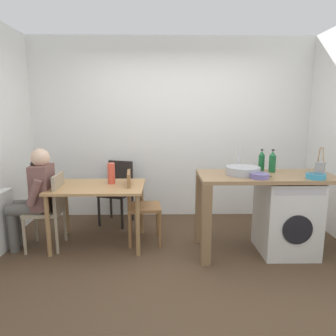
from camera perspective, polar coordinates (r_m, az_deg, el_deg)
The scene contains 18 objects.
ground_plane at distance 3.34m, azimuth 1.51°, elevation -18.33°, with size 5.46×5.46×0.00m, color #4C3826.
wall_back at distance 4.68m, azimuth 0.65°, elevation 7.31°, with size 4.60×0.10×2.70m, color white.
dining_table at distance 3.76m, azimuth -13.02°, elevation -4.66°, with size 1.10×0.76×0.74m.
chair_person_seat at distance 3.86m, azimuth -21.23°, elevation -6.81°, with size 0.42×0.42×0.90m.
chair_opposite at distance 3.77m, azimuth -5.66°, elevation -6.54°, with size 0.43×0.43×0.90m.
chair_spare_by_wall at distance 4.51m, azimuth -9.40°, elevation -3.80°, with size 0.51×0.51×0.90m.
seated_person at distance 3.87m, azimuth -23.67°, elevation -4.43°, with size 0.51×0.52×1.20m.
kitchen_counter at distance 3.53m, azimuth 14.55°, elevation -3.73°, with size 1.50×0.68×0.92m.
washing_machine at distance 3.78m, azimuth 21.35°, elevation -8.45°, with size 0.60×0.61×0.86m.
sink_basin at distance 3.48m, azimuth 13.89°, elevation -0.49°, with size 0.38×0.38×0.09m, color #9EA0A5.
tap at distance 3.63m, azimuth 13.24°, elevation 1.52°, with size 0.02×0.02×0.28m, color #B2B2B7.
bottle_tall_green at distance 3.77m, azimuth 17.18°, elevation 1.29°, with size 0.07×0.07×0.26m.
bottle_squat_brown at distance 3.71m, azimuth 19.04°, elevation 1.11°, with size 0.08×0.08×0.27m.
mixing_bowl at distance 3.33m, azimuth 16.85°, elevation -1.38°, with size 0.20×0.20×0.05m.
utensil_crock at distance 3.84m, azimuth 26.68°, elevation 0.09°, with size 0.11×0.11×0.30m.
colander at distance 3.53m, azimuth 26.04°, elevation -1.32°, with size 0.20×0.20×0.06m.
vase at distance 3.78m, azimuth -10.62°, elevation -0.99°, with size 0.09×0.09×0.26m, color #D84C38.
scissors at distance 3.45m, azimuth 17.69°, elevation -1.45°, with size 0.15×0.06×0.01m.
Camera 1 is at (-0.13, -2.92, 1.61)m, focal length 32.40 mm.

